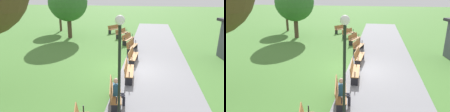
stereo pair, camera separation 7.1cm
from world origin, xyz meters
TOP-DOWN VIEW (x-y plane):
  - ground_plane at (0.00, 0.00)m, footprint 120.00×120.00m
  - path_paving at (0.00, 1.44)m, footprint 38.39×4.21m
  - bench_0 at (-11.35, -3.15)m, footprint 1.88×1.38m
  - bench_1 at (-9.00, -1.95)m, footprint 1.94×1.20m
  - bench_2 at (-6.52, -1.04)m, footprint 1.96×1.01m
  - bench_3 at (-3.95, -0.42)m, footprint 1.96×0.80m
  - bench_4 at (-1.32, -0.11)m, footprint 1.93×0.58m
  - bench_5 at (1.32, -0.11)m, footprint 1.93×0.58m
  - bench_6 at (3.95, -0.42)m, footprint 1.96×0.80m
  - person_seated at (4.11, -0.24)m, footprint 0.39×0.56m
  - tree_1 at (-7.85, -7.24)m, footprint 3.87×3.87m
  - tree_2 at (-11.24, -9.81)m, footprint 2.54×2.54m
  - lamp_post at (5.22, -0.02)m, footprint 0.32×0.32m

SIDE VIEW (x-z plane):
  - ground_plane at x=0.00m, z-range 0.00..0.00m
  - path_paving at x=0.00m, z-range 0.00..0.01m
  - bench_0 at x=-11.35m, z-range 0.03..0.92m
  - bench_1 at x=-9.00m, z-range 0.03..0.92m
  - bench_2 at x=-6.52m, z-range 0.03..0.92m
  - bench_3 at x=-3.95m, z-range 0.03..0.92m
  - bench_4 at x=-1.32m, z-range 0.03..0.92m
  - bench_5 at x=1.32m, z-range 0.03..0.92m
  - bench_6 at x=3.95m, z-range 0.03..0.92m
  - person_seated at x=4.11m, z-range 0.04..1.24m
  - lamp_post at x=5.22m, z-range 0.77..4.63m
  - tree_2 at x=-11.24m, z-range 0.95..5.42m
  - tree_1 at x=-7.85m, z-range 0.84..6.42m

